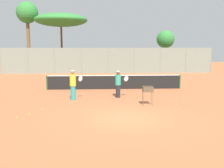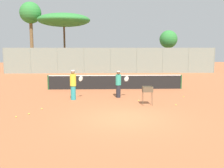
% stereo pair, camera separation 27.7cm
% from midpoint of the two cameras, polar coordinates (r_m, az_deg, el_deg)
% --- Properties ---
extents(ground_plane, '(80.00, 80.00, 0.00)m').
position_cam_midpoint_polar(ground_plane, '(11.93, 2.31, -7.48)').
color(ground_plane, '#B7663D').
extents(tennis_net, '(10.12, 0.10, 1.07)m').
position_cam_midpoint_polar(tennis_net, '(19.66, 0.10, 0.49)').
color(tennis_net, '#26592D').
rests_on(tennis_net, ground_plane).
extents(back_fence, '(24.96, 0.08, 3.00)m').
position_cam_midpoint_polar(back_fence, '(30.96, -1.11, 5.12)').
color(back_fence, gray).
rests_on(back_fence, ground_plane).
extents(tree_0, '(6.85, 6.85, 7.40)m').
position_cam_midpoint_polar(tree_0, '(35.65, -11.27, 13.48)').
color(tree_0, brown).
rests_on(tree_0, ground_plane).
extents(tree_1, '(2.86, 2.86, 9.05)m').
position_cam_midpoint_polar(tree_1, '(37.94, -18.18, 14.23)').
color(tree_1, brown).
rests_on(tree_1, ground_plane).
extents(tree_2, '(2.41, 2.41, 5.31)m').
position_cam_midpoint_polar(tree_2, '(36.93, 11.35, 9.41)').
color(tree_2, brown).
rests_on(tree_2, ground_plane).
extents(player_white_outfit, '(0.89, 0.35, 1.68)m').
position_cam_midpoint_polar(player_white_outfit, '(16.45, 0.88, 0.05)').
color(player_white_outfit, '#26262D').
rests_on(player_white_outfit, ground_plane).
extents(player_red_cap, '(0.79, 0.65, 1.80)m').
position_cam_midpoint_polar(player_red_cap, '(15.92, -8.97, -0.12)').
color(player_red_cap, teal).
rests_on(player_red_cap, ground_plane).
extents(ball_cart, '(0.56, 0.41, 1.04)m').
position_cam_midpoint_polar(ball_cart, '(14.50, 7.27, -1.45)').
color(ball_cart, brown).
rests_on(ball_cart, ground_plane).
extents(tennis_ball_0, '(0.07, 0.07, 0.07)m').
position_cam_midpoint_polar(tennis_ball_0, '(13.97, -15.48, -5.28)').
color(tennis_ball_0, '#D1E54C').
rests_on(tennis_ball_0, ground_plane).
extents(tennis_ball_1, '(0.07, 0.07, 0.07)m').
position_cam_midpoint_polar(tennis_ball_1, '(17.34, 14.74, -2.62)').
color(tennis_ball_1, '#D1E54C').
rests_on(tennis_ball_1, ground_plane).
extents(tennis_ball_2, '(0.07, 0.07, 0.07)m').
position_cam_midpoint_polar(tennis_ball_2, '(13.14, -18.07, -6.26)').
color(tennis_ball_2, '#D1E54C').
rests_on(tennis_ball_2, ground_plane).
extents(tennis_ball_3, '(0.07, 0.07, 0.07)m').
position_cam_midpoint_polar(tennis_ball_3, '(12.77, -20.59, -6.80)').
color(tennis_ball_3, '#D1E54C').
rests_on(tennis_ball_3, ground_plane).
extents(tennis_ball_4, '(0.07, 0.07, 0.07)m').
position_cam_midpoint_polar(tennis_ball_4, '(15.65, 5.30, -3.55)').
color(tennis_ball_4, '#D1E54C').
rests_on(tennis_ball_4, ground_plane).
extents(tennis_ball_5, '(0.07, 0.07, 0.07)m').
position_cam_midpoint_polar(tennis_ball_5, '(14.87, 13.24, -4.37)').
color(tennis_ball_5, '#D1E54C').
rests_on(tennis_ball_5, ground_plane).
extents(parked_car, '(4.20, 1.70, 1.60)m').
position_cam_midpoint_polar(parked_car, '(34.49, 3.76, 4.05)').
color(parked_car, '#3F4C8C').
rests_on(parked_car, ground_plane).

